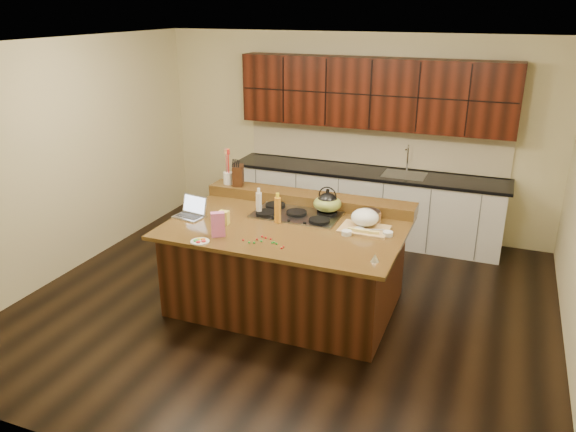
% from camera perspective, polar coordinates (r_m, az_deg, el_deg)
% --- Properties ---
extents(room, '(5.52, 5.02, 2.72)m').
position_cam_1_polar(room, '(5.59, -0.19, 3.18)').
color(room, black).
rests_on(room, ground).
extents(island, '(2.40, 1.60, 0.92)m').
position_cam_1_polar(island, '(5.92, -0.18, -5.01)').
color(island, black).
rests_on(island, ground).
extents(back_ledge, '(2.40, 0.30, 0.12)m').
position_cam_1_polar(back_ledge, '(6.33, 2.16, 1.77)').
color(back_ledge, black).
rests_on(back_ledge, island).
extents(cooktop, '(0.92, 0.52, 0.05)m').
position_cam_1_polar(cooktop, '(5.99, 0.88, 0.21)').
color(cooktop, gray).
rests_on(cooktop, island).
extents(back_counter, '(3.70, 0.66, 2.40)m').
position_cam_1_polar(back_counter, '(7.65, 8.14, 4.97)').
color(back_counter, silver).
rests_on(back_counter, ground).
extents(kettle, '(0.30, 0.30, 0.20)m').
position_cam_1_polar(kettle, '(5.97, 4.02, 1.42)').
color(kettle, black).
rests_on(kettle, cooktop).
extents(green_bowl, '(0.34, 0.34, 0.17)m').
position_cam_1_polar(green_bowl, '(5.98, 4.02, 1.25)').
color(green_bowl, olive).
rests_on(green_bowl, cooktop).
extents(laptop, '(0.34, 0.29, 0.21)m').
position_cam_1_polar(laptop, '(6.05, -9.78, 0.51)').
color(laptop, '#B7B7BC').
rests_on(laptop, island).
extents(oil_bottle, '(0.07, 0.07, 0.27)m').
position_cam_1_polar(oil_bottle, '(5.76, -1.06, 0.60)').
color(oil_bottle, orange).
rests_on(oil_bottle, island).
extents(vinegar_bottle, '(0.07, 0.07, 0.25)m').
position_cam_1_polar(vinegar_bottle, '(5.98, -2.97, 1.25)').
color(vinegar_bottle, silver).
rests_on(vinegar_bottle, island).
extents(wooden_tray, '(0.49, 0.39, 0.20)m').
position_cam_1_polar(wooden_tray, '(5.68, 7.81, -0.41)').
color(wooden_tray, tan).
rests_on(wooden_tray, island).
extents(ramekin_a, '(0.13, 0.13, 0.04)m').
position_cam_1_polar(ramekin_a, '(5.55, 10.10, -1.79)').
color(ramekin_a, white).
rests_on(ramekin_a, island).
extents(ramekin_b, '(0.13, 0.13, 0.04)m').
position_cam_1_polar(ramekin_b, '(5.59, 7.26, -1.43)').
color(ramekin_b, white).
rests_on(ramekin_b, island).
extents(ramekin_c, '(0.11, 0.11, 0.04)m').
position_cam_1_polar(ramekin_c, '(5.52, 5.97, -1.70)').
color(ramekin_c, white).
rests_on(ramekin_c, island).
extents(strainer_bowl, '(0.27, 0.27, 0.09)m').
position_cam_1_polar(strainer_bowl, '(5.90, 8.27, -0.07)').
color(strainer_bowl, '#996B3F').
rests_on(strainer_bowl, island).
extents(kitchen_timer, '(0.09, 0.09, 0.07)m').
position_cam_1_polar(kitchen_timer, '(4.99, 8.82, -4.22)').
color(kitchen_timer, silver).
rests_on(kitchen_timer, island).
extents(pink_bag, '(0.15, 0.13, 0.24)m').
position_cam_1_polar(pink_bag, '(5.46, -7.13, -0.86)').
color(pink_bag, '#D664A2').
rests_on(pink_bag, island).
extents(candy_plate, '(0.21, 0.21, 0.01)m').
position_cam_1_polar(candy_plate, '(5.40, -8.93, -2.57)').
color(candy_plate, white).
rests_on(candy_plate, island).
extents(package_box, '(0.10, 0.07, 0.14)m').
position_cam_1_polar(package_box, '(5.77, -6.53, -0.17)').
color(package_box, '#EED654').
rests_on(package_box, island).
extents(utensil_crock, '(0.15, 0.15, 0.14)m').
position_cam_1_polar(utensil_crock, '(6.68, -6.07, 3.86)').
color(utensil_crock, white).
rests_on(utensil_crock, back_ledge).
extents(knife_block, '(0.17, 0.22, 0.23)m').
position_cam_1_polar(knife_block, '(6.61, -5.09, 4.14)').
color(knife_block, black).
rests_on(knife_block, back_ledge).
extents(gumdrop_0, '(0.02, 0.02, 0.02)m').
position_cam_1_polar(gumdrop_0, '(5.21, -0.49, -3.14)').
color(gumdrop_0, red).
rests_on(gumdrop_0, island).
extents(gumdrop_1, '(0.02, 0.02, 0.02)m').
position_cam_1_polar(gumdrop_1, '(5.30, -1.62, -2.72)').
color(gumdrop_1, '#198C26').
rests_on(gumdrop_1, island).
extents(gumdrop_2, '(0.02, 0.02, 0.02)m').
position_cam_1_polar(gumdrop_2, '(5.18, -0.65, -3.27)').
color(gumdrop_2, red).
rests_on(gumdrop_2, island).
extents(gumdrop_3, '(0.02, 0.02, 0.02)m').
position_cam_1_polar(gumdrop_3, '(5.27, -1.17, -2.83)').
color(gumdrop_3, '#198C26').
rests_on(gumdrop_3, island).
extents(gumdrop_4, '(0.02, 0.02, 0.02)m').
position_cam_1_polar(gumdrop_4, '(5.44, -2.65, -2.08)').
color(gumdrop_4, red).
rests_on(gumdrop_4, island).
extents(gumdrop_5, '(0.02, 0.02, 0.02)m').
position_cam_1_polar(gumdrop_5, '(5.31, -3.47, -2.72)').
color(gumdrop_5, '#198C26').
rests_on(gumdrop_5, island).
extents(gumdrop_6, '(0.02, 0.02, 0.02)m').
position_cam_1_polar(gumdrop_6, '(5.37, -4.57, -2.44)').
color(gumdrop_6, red).
rests_on(gumdrop_6, island).
extents(gumdrop_7, '(0.02, 0.02, 0.02)m').
position_cam_1_polar(gumdrop_7, '(5.30, -1.42, -2.69)').
color(gumdrop_7, '#198C26').
rests_on(gumdrop_7, island).
extents(gumdrop_8, '(0.02, 0.02, 0.02)m').
position_cam_1_polar(gumdrop_8, '(5.38, -1.78, -2.34)').
color(gumdrop_8, red).
rests_on(gumdrop_8, island).
extents(gumdrop_9, '(0.02, 0.02, 0.02)m').
position_cam_1_polar(gumdrop_9, '(5.19, -0.64, -3.21)').
color(gumdrop_9, '#198C26').
rests_on(gumdrop_9, island).
extents(gumdrop_10, '(0.02, 0.02, 0.02)m').
position_cam_1_polar(gumdrop_10, '(5.38, -3.16, -2.37)').
color(gumdrop_10, red).
rests_on(gumdrop_10, island).
extents(gumdrop_11, '(0.02, 0.02, 0.02)m').
position_cam_1_polar(gumdrop_11, '(5.32, -3.97, -2.68)').
color(gumdrop_11, '#198C26').
rests_on(gumdrop_11, island).
extents(gumdrop_12, '(0.02, 0.02, 0.02)m').
position_cam_1_polar(gumdrop_12, '(5.41, -2.27, -2.22)').
color(gumdrop_12, red).
rests_on(gumdrop_12, island).
extents(gumdrop_13, '(0.02, 0.02, 0.02)m').
position_cam_1_polar(gumdrop_13, '(5.34, -2.72, -2.56)').
color(gumdrop_13, '#198C26').
rests_on(gumdrop_13, island).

